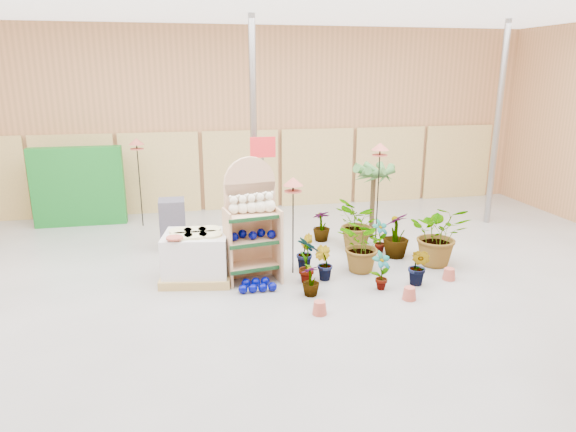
% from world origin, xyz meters
% --- Properties ---
extents(room, '(15.20, 12.10, 4.70)m').
position_xyz_m(room, '(0.00, 0.91, 2.21)').
color(room, gray).
rests_on(room, ground).
extents(display_shelf, '(0.95, 0.69, 2.09)m').
position_xyz_m(display_shelf, '(-0.38, 1.26, 0.95)').
color(display_shelf, tan).
rests_on(display_shelf, ground).
extents(teddy_bears, '(0.78, 0.21, 0.34)m').
position_xyz_m(teddy_bears, '(-0.35, 1.16, 1.32)').
color(teddy_bears, white).
rests_on(teddy_bears, display_shelf).
extents(gazing_balls_shelf, '(0.77, 0.26, 0.15)m').
position_xyz_m(gazing_balls_shelf, '(-0.38, 1.13, 0.82)').
color(gazing_balls_shelf, '#000570').
rests_on(gazing_balls_shelf, display_shelf).
extents(gazing_balls_floor, '(0.63, 0.39, 0.15)m').
position_xyz_m(gazing_balls_floor, '(-0.37, 0.74, 0.07)').
color(gazing_balls_floor, '#000570').
rests_on(gazing_balls_floor, ground).
extents(pallet_stack, '(1.30, 1.14, 0.86)m').
position_xyz_m(pallet_stack, '(-1.30, 1.37, 0.42)').
color(pallet_stack, tan).
rests_on(pallet_stack, ground).
extents(charcoal_planters, '(0.50, 0.50, 1.00)m').
position_xyz_m(charcoal_planters, '(-1.71, 3.11, 0.50)').
color(charcoal_planters, '#35343E').
rests_on(charcoal_planters, ground).
extents(trellis_stock, '(2.00, 0.30, 1.80)m').
position_xyz_m(trellis_stock, '(-3.80, 5.20, 0.90)').
color(trellis_stock, '#13691F').
rests_on(trellis_stock, ground).
extents(offer_sign, '(0.50, 0.08, 2.20)m').
position_xyz_m(offer_sign, '(0.10, 2.98, 1.57)').
color(offer_sign, gray).
rests_on(offer_sign, ground).
extents(bird_table_front, '(0.34, 0.34, 1.72)m').
position_xyz_m(bird_table_front, '(0.35, 1.34, 1.59)').
color(bird_table_front, black).
rests_on(bird_table_front, ground).
extents(bird_table_right, '(0.34, 0.34, 2.11)m').
position_xyz_m(bird_table_right, '(2.28, 2.35, 1.96)').
color(bird_table_right, black).
rests_on(bird_table_right, ground).
extents(bird_table_back, '(0.34, 0.34, 2.01)m').
position_xyz_m(bird_table_back, '(-2.42, 4.81, 1.87)').
color(bird_table_back, black).
rests_on(bird_table_back, ground).
extents(palm, '(0.70, 0.70, 1.67)m').
position_xyz_m(palm, '(2.43, 2.99, 1.42)').
color(palm, '#40311B').
rests_on(palm, ground).
extents(potted_plant_0, '(0.46, 0.52, 0.83)m').
position_xyz_m(potted_plant_0, '(0.50, 0.87, 0.42)').
color(potted_plant_0, '#386A30').
rests_on(potted_plant_0, ground).
extents(potted_plant_1, '(0.41, 0.41, 0.59)m').
position_xyz_m(potted_plant_1, '(0.80, 0.95, 0.29)').
color(potted_plant_1, '#386A30').
rests_on(potted_plant_1, ground).
extents(potted_plant_2, '(1.07, 1.12, 0.97)m').
position_xyz_m(potted_plant_2, '(1.59, 1.14, 0.49)').
color(potted_plant_2, '#386A30').
rests_on(potted_plant_2, ground).
extents(potted_plant_3, '(0.68, 0.68, 0.87)m').
position_xyz_m(potted_plant_3, '(2.45, 1.73, 0.43)').
color(potted_plant_3, '#386A30').
rests_on(potted_plant_3, ground).
extents(potted_plant_4, '(0.41, 0.33, 0.67)m').
position_xyz_m(potted_plant_4, '(2.23, 2.00, 0.33)').
color(potted_plant_4, '#386A30').
rests_on(potted_plant_4, ground).
extents(potted_plant_5, '(0.38, 0.42, 0.64)m').
position_xyz_m(potted_plant_5, '(0.60, 1.48, 0.32)').
color(potted_plant_5, '#386A30').
rests_on(potted_plant_5, ground).
extents(potted_plant_6, '(0.82, 0.94, 1.02)m').
position_xyz_m(potted_plant_6, '(1.91, 2.37, 0.51)').
color(potted_plant_6, '#386A30').
rests_on(potted_plant_6, ground).
extents(potted_plant_7, '(0.34, 0.34, 0.51)m').
position_xyz_m(potted_plant_7, '(0.43, 0.36, 0.25)').
color(potted_plant_7, '#386A30').
rests_on(potted_plant_7, ground).
extents(potted_plant_8, '(0.39, 0.31, 0.64)m').
position_xyz_m(potted_plant_8, '(1.60, 0.35, 0.32)').
color(potted_plant_8, '#386A30').
rests_on(potted_plant_8, ground).
extents(potted_plant_9, '(0.43, 0.46, 0.65)m').
position_xyz_m(potted_plant_9, '(2.27, 0.38, 0.33)').
color(potted_plant_9, '#386A30').
rests_on(potted_plant_9, ground).
extents(potted_plant_10, '(1.34, 1.27, 1.16)m').
position_xyz_m(potted_plant_10, '(3.04, 1.19, 0.58)').
color(potted_plant_10, '#386A30').
rests_on(potted_plant_10, ground).
extents(potted_plant_11, '(0.40, 0.40, 0.65)m').
position_xyz_m(potted_plant_11, '(1.32, 2.95, 0.33)').
color(potted_plant_11, '#386A30').
rests_on(potted_plant_11, ground).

